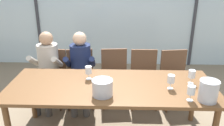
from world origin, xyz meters
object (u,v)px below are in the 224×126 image
at_px(chair_center, 114,72).
at_px(wine_glass_by_right_taster, 171,80).
at_px(ice_bucket_primary, 209,91).
at_px(wine_glass_near_bucket, 192,75).
at_px(person_beige_jumper, 47,65).
at_px(chair_left_of_center, 80,73).
at_px(person_navy_polo, 80,66).
at_px(chair_near_curtain, 52,73).
at_px(wine_glass_center_pour, 191,91).
at_px(chair_near_window_right, 175,74).
at_px(wine_glass_by_left_taster, 89,70).
at_px(ice_bucket_secondary, 102,87).
at_px(dining_table, 111,90).
at_px(chair_right_of_center, 144,73).

distance_m(chair_center, wine_glass_by_right_taster, 1.24).
height_order(ice_bucket_primary, wine_glass_near_bucket, ice_bucket_primary).
relative_size(person_beige_jumper, ice_bucket_primary, 5.04).
bearing_deg(wine_glass_by_right_taster, person_beige_jumper, 154.42).
bearing_deg(chair_left_of_center, person_navy_polo, -82.89).
bearing_deg(chair_center, chair_near_curtain, 176.79).
bearing_deg(wine_glass_center_pour, chair_left_of_center, 139.06).
distance_m(person_navy_polo, wine_glass_center_pour, 1.75).
distance_m(chair_center, chair_near_window_right, 0.97).
bearing_deg(chair_center, wine_glass_by_left_taster, -118.49).
bearing_deg(person_beige_jumper, wine_glass_center_pour, -25.07).
distance_m(chair_left_of_center, chair_near_window_right, 1.52).
distance_m(person_navy_polo, ice_bucket_primary, 1.90).
height_order(chair_center, wine_glass_center_pour, wine_glass_center_pour).
xyz_separation_m(ice_bucket_secondary, wine_glass_by_left_taster, (-0.21, 0.41, 0.02)).
distance_m(ice_bucket_secondary, wine_glass_near_bucket, 1.12).
height_order(dining_table, wine_glass_by_right_taster, wine_glass_by_right_taster).
xyz_separation_m(chair_right_of_center, ice_bucket_primary, (0.54, -1.23, 0.36)).
distance_m(chair_right_of_center, person_beige_jumper, 1.54).
xyz_separation_m(dining_table, wine_glass_near_bucket, (0.99, 0.08, 0.18)).
bearing_deg(chair_right_of_center, wine_glass_by_left_taster, -137.21).
xyz_separation_m(dining_table, person_beige_jumper, (-1.02, 0.75, 0.01)).
bearing_deg(ice_bucket_primary, chair_near_window_right, 92.33).
bearing_deg(wine_glass_by_right_taster, chair_left_of_center, 142.68).
relative_size(dining_table, wine_glass_by_left_taster, 14.52).
xyz_separation_m(chair_right_of_center, wine_glass_by_left_taster, (-0.79, -0.73, 0.35)).
distance_m(chair_near_curtain, chair_center, 1.01).
height_order(chair_near_window_right, wine_glass_center_pour, wine_glass_center_pour).
relative_size(chair_near_window_right, ice_bucket_primary, 3.71).
xyz_separation_m(ice_bucket_secondary, wine_glass_near_bucket, (1.07, 0.33, 0.02)).
xyz_separation_m(chair_center, ice_bucket_secondary, (-0.11, -1.16, 0.33)).
relative_size(dining_table, wine_glass_near_bucket, 14.52).
relative_size(ice_bucket_secondary, wine_glass_center_pour, 1.36).
bearing_deg(chair_center, wine_glass_center_pour, -61.69).
distance_m(dining_table, ice_bucket_secondary, 0.31).
distance_m(person_beige_jumper, ice_bucket_primary, 2.34).
height_order(ice_bucket_secondary, wine_glass_near_bucket, ice_bucket_secondary).
distance_m(chair_near_curtain, wine_glass_center_pour, 2.23).
height_order(person_beige_jumper, wine_glass_by_right_taster, person_beige_jumper).
xyz_separation_m(chair_near_curtain, wine_glass_near_bucket, (1.97, -0.79, 0.35)).
bearing_deg(chair_left_of_center, dining_table, -66.43).
xyz_separation_m(ice_bucket_primary, wine_glass_by_right_taster, (-0.34, 0.27, -0.00)).
bearing_deg(chair_left_of_center, chair_near_window_right, -7.34).
distance_m(chair_near_window_right, wine_glass_near_bucket, 0.88).
distance_m(chair_left_of_center, person_navy_polo, 0.21).
bearing_deg(chair_left_of_center, person_beige_jumper, -174.81).
relative_size(chair_near_curtain, chair_near_window_right, 1.00).
relative_size(chair_near_curtain, ice_bucket_secondary, 3.73).
relative_size(chair_center, wine_glass_center_pour, 5.09).
bearing_deg(wine_glass_near_bucket, chair_left_of_center, 152.48).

